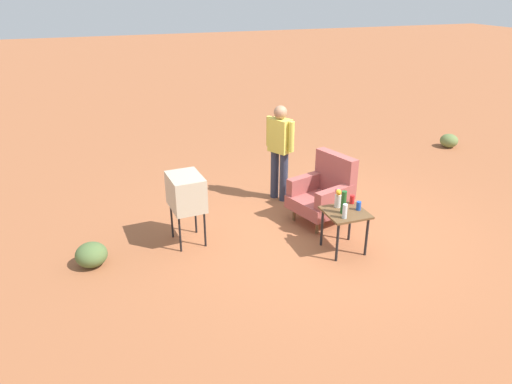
# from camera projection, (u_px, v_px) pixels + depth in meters

# --- Properties ---
(ground_plane) EXTENTS (60.00, 60.00, 0.00)m
(ground_plane) POSITION_uv_depth(u_px,v_px,m) (326.00, 229.00, 7.28)
(ground_plane) COLOR #A05B38
(armchair) EXTENTS (0.95, 0.96, 1.06)m
(armchair) POSITION_uv_depth(u_px,v_px,m) (324.00, 191.00, 7.34)
(armchair) COLOR brown
(armchair) RESTS_ON ground
(side_table) EXTENTS (0.56, 0.56, 0.60)m
(side_table) POSITION_uv_depth(u_px,v_px,m) (345.00, 217.00, 6.50)
(side_table) COLOR black
(side_table) RESTS_ON ground
(tv_on_stand) EXTENTS (0.63, 0.49, 1.03)m
(tv_on_stand) POSITION_uv_depth(u_px,v_px,m) (186.00, 192.00, 6.61)
(tv_on_stand) COLOR black
(tv_on_stand) RESTS_ON ground
(person_standing) EXTENTS (0.51, 0.36, 1.64)m
(person_standing) POSITION_uv_depth(u_px,v_px,m) (280.00, 147.00, 7.92)
(person_standing) COLOR #2D3347
(person_standing) RESTS_ON ground
(bottle_short_clear) EXTENTS (0.06, 0.06, 0.20)m
(bottle_short_clear) POSITION_uv_depth(u_px,v_px,m) (345.00, 211.00, 6.25)
(bottle_short_clear) COLOR silver
(bottle_short_clear) RESTS_ON side_table
(soda_can_red) EXTENTS (0.07, 0.07, 0.12)m
(soda_can_red) POSITION_uv_depth(u_px,v_px,m) (352.00, 199.00, 6.68)
(soda_can_red) COLOR red
(soda_can_red) RESTS_ON side_table
(bottle_wine_green) EXTENTS (0.07, 0.07, 0.32)m
(bottle_wine_green) POSITION_uv_depth(u_px,v_px,m) (344.00, 202.00, 6.36)
(bottle_wine_green) COLOR #1E5623
(bottle_wine_green) RESTS_ON side_table
(soda_can_blue) EXTENTS (0.07, 0.07, 0.12)m
(soda_can_blue) POSITION_uv_depth(u_px,v_px,m) (359.00, 206.00, 6.49)
(soda_can_blue) COLOR blue
(soda_can_blue) RESTS_ON side_table
(flower_vase) EXTENTS (0.15, 0.09, 0.27)m
(flower_vase) POSITION_uv_depth(u_px,v_px,m) (338.00, 197.00, 6.54)
(flower_vase) COLOR silver
(flower_vase) RESTS_ON side_table
(shrub_far) EXTENTS (0.42, 0.42, 0.32)m
(shrub_far) POSITION_uv_depth(u_px,v_px,m) (91.00, 255.00, 6.28)
(shrub_far) COLOR #516B38
(shrub_far) RESTS_ON ground
(shrub_lone) EXTENTS (0.39, 0.39, 0.30)m
(shrub_lone) POSITION_uv_depth(u_px,v_px,m) (449.00, 141.00, 10.79)
(shrub_lone) COLOR olive
(shrub_lone) RESTS_ON ground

